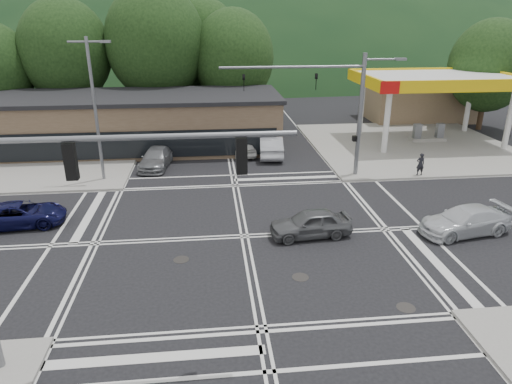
{
  "coord_description": "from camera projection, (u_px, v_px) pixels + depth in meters",
  "views": [
    {
      "loc": [
        -1.58,
        -20.07,
        10.2
      ],
      "look_at": [
        0.82,
        2.33,
        1.4
      ],
      "focal_mm": 32.0,
      "sensor_mm": 36.0,
      "label": 1
    }
  ],
  "objects": [
    {
      "name": "streetlight_nw",
      "position": [
        95.0,
        104.0,
        28.12
      ],
      "size": [
        2.5,
        0.25,
        9.0
      ],
      "color": "slate",
      "rests_on": "ground"
    },
    {
      "name": "car_northbound",
      "position": [
        156.0,
        158.0,
        32.42
      ],
      "size": [
        2.46,
        4.79,
        1.33
      ],
      "primitive_type": "imported",
      "rotation": [
        0.0,
        0.0,
        -0.14
      ],
      "color": "slate",
      "rests_on": "ground"
    },
    {
      "name": "signal_mast_sw",
      "position": [
        33.0,
        215.0,
        12.36
      ],
      "size": [
        9.14,
        0.28,
        8.0
      ],
      "color": "slate",
      "rests_on": "ground"
    },
    {
      "name": "tree_n_a",
      "position": [
        65.0,
        51.0,
        40.7
      ],
      "size": [
        8.0,
        8.0,
        11.75
      ],
      "color": "#382619",
      "rests_on": "ground"
    },
    {
      "name": "sidewalk_nw",
      "position": [
        33.0,
        156.0,
        34.83
      ],
      "size": [
        16.0,
        16.0,
        0.15
      ],
      "primitive_type": "cube",
      "color": "gray",
      "rests_on": "ground"
    },
    {
      "name": "car_queue_b",
      "position": [
        242.0,
        146.0,
        35.28
      ],
      "size": [
        2.12,
        4.12,
        1.34
      ],
      "primitive_type": "imported",
      "rotation": [
        0.0,
        0.0,
        3.28
      ],
      "color": "silver",
      "rests_on": "ground"
    },
    {
      "name": "tree_n_c",
      "position": [
        233.0,
        57.0,
        42.42
      ],
      "size": [
        7.6,
        7.6,
        10.87
      ],
      "color": "#382619",
      "rests_on": "ground"
    },
    {
      "name": "commercial_row",
      "position": [
        128.0,
        123.0,
        36.68
      ],
      "size": [
        24.0,
        8.0,
        4.0
      ],
      "primitive_type": "cube",
      "color": "brown",
      "rests_on": "ground"
    },
    {
      "name": "car_silver_east",
      "position": [
        465.0,
        221.0,
        22.55
      ],
      "size": [
        4.9,
        2.64,
        1.35
      ],
      "primitive_type": "imported",
      "rotation": [
        0.0,
        0.0,
        -1.4
      ],
      "color": "silver",
      "rests_on": "ground"
    },
    {
      "name": "gas_station_canopy",
      "position": [
        435.0,
        82.0,
        37.12
      ],
      "size": [
        12.32,
        8.34,
        5.75
      ],
      "color": "silver",
      "rests_on": "ground"
    },
    {
      "name": "signal_mast_ne",
      "position": [
        342.0,
        101.0,
        28.89
      ],
      "size": [
        11.65,
        0.3,
        8.0
      ],
      "color": "slate",
      "rests_on": "ground"
    },
    {
      "name": "car_grey_center",
      "position": [
        310.0,
        223.0,
        22.25
      ],
      "size": [
        4.13,
        1.96,
        1.36
      ],
      "primitive_type": "imported",
      "rotation": [
        0.0,
        0.0,
        -1.48
      ],
      "color": "#56585B",
      "rests_on": "ground"
    },
    {
      "name": "car_blue_west",
      "position": [
        20.0,
        214.0,
        23.38
      ],
      "size": [
        4.69,
        2.58,
        1.24
      ],
      "primitive_type": "imported",
      "rotation": [
        0.0,
        0.0,
        1.69
      ],
      "color": "#0C0D38",
      "rests_on": "ground"
    },
    {
      "name": "car_queue_a",
      "position": [
        271.0,
        145.0,
        34.98
      ],
      "size": [
        2.11,
        5.02,
        1.61
      ],
      "primitive_type": "imported",
      "rotation": [
        0.0,
        0.0,
        3.06
      ],
      "color": "#B0B2B8",
      "rests_on": "ground"
    },
    {
      "name": "tree_n_e",
      "position": [
        201.0,
        47.0,
        45.59
      ],
      "size": [
        8.4,
        8.4,
        11.98
      ],
      "color": "#382619",
      "rests_on": "ground"
    },
    {
      "name": "sidewalk_ne",
      "position": [
        410.0,
        145.0,
        37.81
      ],
      "size": [
        16.0,
        16.0,
        0.15
      ],
      "primitive_type": "cube",
      "color": "gray",
      "rests_on": "ground"
    },
    {
      "name": "ground",
      "position": [
        245.0,
        236.0,
        22.45
      ],
      "size": [
        120.0,
        120.0,
        0.0
      ],
      "primitive_type": "plane",
      "color": "black",
      "rests_on": "ground"
    },
    {
      "name": "hill_north",
      "position": [
        212.0,
        61.0,
        105.82
      ],
      "size": [
        252.0,
        126.0,
        140.0
      ],
      "primitive_type": "ellipsoid",
      "color": "#18351A",
      "rests_on": "ground"
    },
    {
      "name": "pedestrian",
      "position": [
        420.0,
        164.0,
        30.3
      ],
      "size": [
        0.56,
        0.37,
        1.52
      ],
      "primitive_type": "imported",
      "rotation": [
        0.0,
        0.0,
        3.15
      ],
      "color": "black",
      "rests_on": "sidewalk_ne"
    },
    {
      "name": "tree_n_b",
      "position": [
        156.0,
        43.0,
        41.26
      ],
      "size": [
        9.0,
        9.0,
        12.98
      ],
      "color": "#382619",
      "rests_on": "ground"
    },
    {
      "name": "convenience_store",
      "position": [
        418.0,
        101.0,
        46.9
      ],
      "size": [
        10.0,
        6.0,
        3.8
      ],
      "primitive_type": "cube",
      "color": "#846B4F",
      "rests_on": "ground"
    },
    {
      "name": "tree_ne",
      "position": [
        490.0,
        66.0,
        41.23
      ],
      "size": [
        7.2,
        7.2,
        9.99
      ],
      "color": "#382619",
      "rests_on": "ground"
    }
  ]
}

